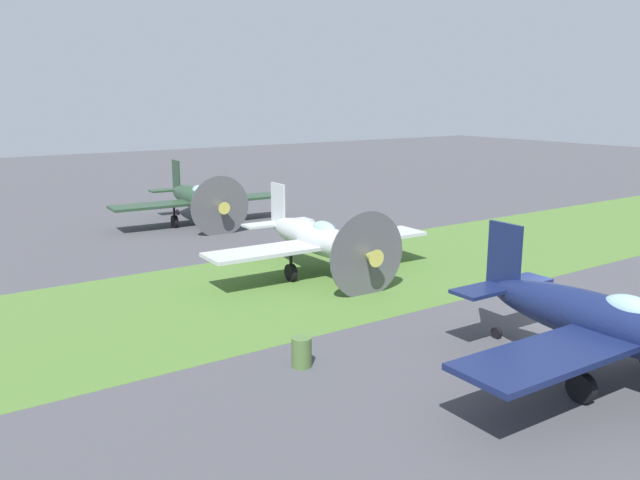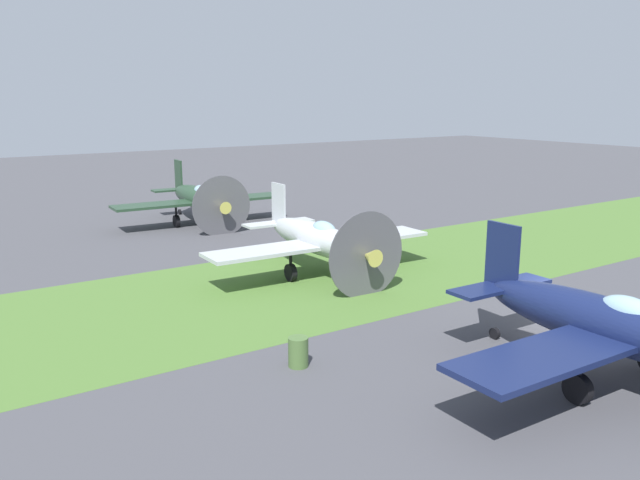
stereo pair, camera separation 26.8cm
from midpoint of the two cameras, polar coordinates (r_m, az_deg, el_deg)
name	(u,v)px [view 2 (the right image)]	position (r m, az deg, el deg)	size (l,w,h in m)	color
ground_plane	(559,334)	(23.61, 20.48, -7.74)	(160.00, 160.00, 0.00)	#424247
grass_verge	(373,270)	(30.12, 4.90, -2.63)	(120.00, 11.00, 0.01)	#476B2D
airplane_lead	(608,324)	(19.78, 24.23, -6.73)	(11.39, 9.05, 4.08)	#141E47
airplane_wingman	(318,239)	(29.03, 0.07, 0.11)	(10.79, 8.55, 3.85)	#B2B7BC
airplane_trail	(199,198)	(41.25, -10.37, 3.61)	(10.78, 8.53, 3.84)	#233D28
fuel_drum	(298,352)	(19.54, -1.52, -9.75)	(0.60, 0.60, 0.90)	#476633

